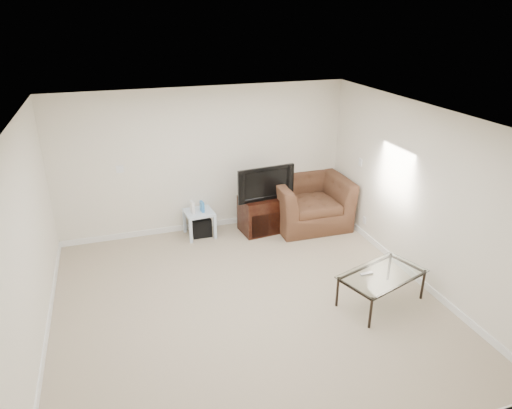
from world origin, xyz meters
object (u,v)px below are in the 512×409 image
object	(u,v)px
subwoofer	(201,226)
coffee_table	(381,288)
tv_stand	(263,214)
television	(264,182)
side_table	(199,223)
recliner	(309,194)

from	to	relation	value
subwoofer	coffee_table	size ratio (longest dim) A/B	0.29
tv_stand	subwoofer	world-z (taller)	tv_stand
television	side_table	world-z (taller)	television
television	subwoofer	xyz separation A→B (m)	(-1.08, 0.21, -0.77)
recliner	coffee_table	world-z (taller)	recliner
recliner	tv_stand	bearing A→B (deg)	-178.95
side_table	recliner	size ratio (longest dim) A/B	0.35
television	subwoofer	bearing A→B (deg)	163.05
tv_stand	coffee_table	bearing A→B (deg)	-78.83
subwoofer	recliner	bearing A→B (deg)	-5.22
recliner	side_table	bearing A→B (deg)	176.51
side_table	coffee_table	world-z (taller)	side_table
tv_stand	recliner	world-z (taller)	recliner
subwoofer	coffee_table	distance (m)	3.30
coffee_table	television	bearing A→B (deg)	107.53
television	subwoofer	size ratio (longest dim) A/B	2.92
tv_stand	coffee_table	world-z (taller)	tv_stand
television	coffee_table	size ratio (longest dim) A/B	0.84
television	recliner	bearing A→B (deg)	-3.85
side_table	television	bearing A→B (deg)	-9.70
television	tv_stand	bearing A→B (deg)	90.29
tv_stand	television	distance (m)	0.61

